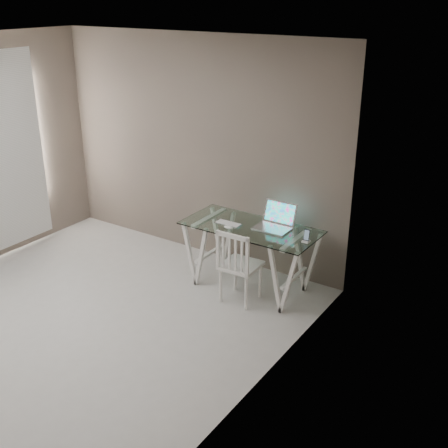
% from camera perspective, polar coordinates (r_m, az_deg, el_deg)
% --- Properties ---
extents(room, '(4.50, 4.52, 2.71)m').
position_cam_1_polar(room, '(5.26, -17.90, 6.02)').
color(room, '#B3B1AC').
rests_on(room, ground).
extents(desk, '(1.50, 0.70, 0.75)m').
position_cam_1_polar(desk, '(6.26, 2.67, -3.35)').
color(desk, silver).
rests_on(desk, ground).
extents(chair, '(0.40, 0.40, 0.85)m').
position_cam_1_polar(chair, '(5.92, 1.39, -4.02)').
color(chair, white).
rests_on(chair, ground).
extents(laptop, '(0.38, 0.35, 0.26)m').
position_cam_1_polar(laptop, '(6.10, 5.25, 0.22)').
color(laptop, silver).
rests_on(laptop, desk).
extents(keyboard, '(0.30, 0.13, 0.01)m').
position_cam_1_polar(keyboard, '(6.18, 0.43, 0.05)').
color(keyboard, silver).
rests_on(keyboard, desk).
extents(mouse, '(0.11, 0.06, 0.03)m').
position_cam_1_polar(mouse, '(6.05, 0.46, -0.34)').
color(mouse, silver).
rests_on(mouse, desk).
extents(phone_dock, '(0.07, 0.07, 0.14)m').
position_cam_1_polar(phone_dock, '(5.78, 8.36, -1.47)').
color(phone_dock, white).
rests_on(phone_dock, desk).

